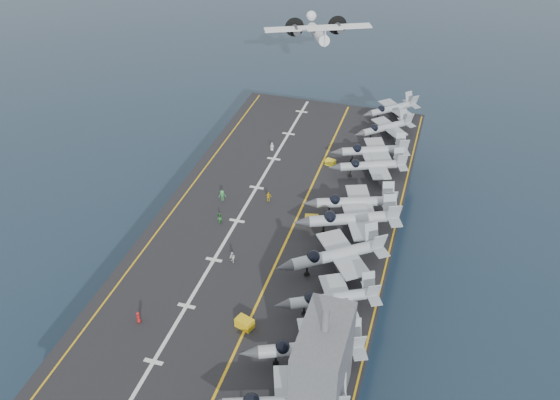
# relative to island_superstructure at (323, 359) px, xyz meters

# --- Properties ---
(ground) EXTENTS (500.00, 500.00, 0.00)m
(ground) POSITION_rel_island_superstructure_xyz_m (-15.00, 30.00, -17.90)
(ground) COLOR #142135
(ground) RESTS_ON ground
(hull) EXTENTS (36.00, 90.00, 10.00)m
(hull) POSITION_rel_island_superstructure_xyz_m (-15.00, 30.00, -12.90)
(hull) COLOR #56595E
(hull) RESTS_ON ground
(flight_deck) EXTENTS (38.00, 92.00, 0.40)m
(flight_deck) POSITION_rel_island_superstructure_xyz_m (-15.00, 30.00, -7.70)
(flight_deck) COLOR black
(flight_deck) RESTS_ON hull
(foul_line) EXTENTS (0.35, 90.00, 0.02)m
(foul_line) POSITION_rel_island_superstructure_xyz_m (-12.00, 30.00, -7.48)
(foul_line) COLOR gold
(foul_line) RESTS_ON flight_deck
(landing_centerline) EXTENTS (0.50, 90.00, 0.02)m
(landing_centerline) POSITION_rel_island_superstructure_xyz_m (-21.00, 30.00, -7.48)
(landing_centerline) COLOR silver
(landing_centerline) RESTS_ON flight_deck
(deck_edge_port) EXTENTS (0.25, 90.00, 0.02)m
(deck_edge_port) POSITION_rel_island_superstructure_xyz_m (-32.00, 30.00, -7.48)
(deck_edge_port) COLOR gold
(deck_edge_port) RESTS_ON flight_deck
(deck_edge_stbd) EXTENTS (0.25, 90.00, 0.02)m
(deck_edge_stbd) POSITION_rel_island_superstructure_xyz_m (3.50, 30.00, -7.48)
(deck_edge_stbd) COLOR gold
(deck_edge_stbd) RESTS_ON flight_deck
(island_superstructure) EXTENTS (5.00, 10.00, 15.00)m
(island_superstructure) POSITION_rel_island_superstructure_xyz_m (0.00, 0.00, 0.00)
(island_superstructure) COLOR #56595E
(island_superstructure) RESTS_ON flight_deck
(fighter_jet_1) EXTENTS (17.83, 15.20, 5.24)m
(fighter_jet_1) POSITION_rel_island_superstructure_xyz_m (-2.70, 5.53, -4.88)
(fighter_jet_1) COLOR #A1ABB2
(fighter_jet_1) RESTS_ON flight_deck
(fighter_jet_2) EXTENTS (16.76, 14.75, 4.87)m
(fighter_jet_2) POSITION_rel_island_superstructure_xyz_m (-1.96, 14.80, -5.06)
(fighter_jet_2) COLOR #98A0A9
(fighter_jet_2) RESTS_ON flight_deck
(fighter_jet_3) EXTENTS (19.68, 18.49, 5.69)m
(fighter_jet_3) POSITION_rel_island_superstructure_xyz_m (-3.32, 23.23, -4.66)
(fighter_jet_3) COLOR gray
(fighter_jet_3) RESTS_ON flight_deck
(fighter_jet_4) EXTENTS (19.43, 16.54, 5.71)m
(fighter_jet_4) POSITION_rel_island_superstructure_xyz_m (-2.76, 32.32, -4.64)
(fighter_jet_4) COLOR #A1A9B1
(fighter_jet_4) RESTS_ON flight_deck
(fighter_jet_5) EXTENTS (17.46, 14.43, 5.20)m
(fighter_jet_5) POSITION_rel_island_superstructure_xyz_m (-3.33, 37.16, -4.90)
(fighter_jet_5) COLOR #929CA3
(fighter_jet_5) RESTS_ON flight_deck
(fighter_jet_6) EXTENTS (16.22, 13.76, 4.77)m
(fighter_jet_6) POSITION_rel_island_superstructure_xyz_m (-2.70, 49.34, -5.11)
(fighter_jet_6) COLOR #959CA4
(fighter_jet_6) RESTS_ON flight_deck
(fighter_jet_7) EXTENTS (16.70, 14.11, 4.93)m
(fighter_jet_7) POSITION_rel_island_superstructure_xyz_m (-3.25, 54.48, -5.04)
(fighter_jet_7) COLOR #90999F
(fighter_jet_7) RESTS_ON flight_deck
(fighter_jet_8) EXTENTS (15.05, 14.80, 4.40)m
(fighter_jet_8) POSITION_rel_island_superstructure_xyz_m (-2.47, 64.37, -5.30)
(fighter_jet_8) COLOR #9BA3AB
(fighter_jet_8) RESTS_ON flight_deck
(tow_cart_a) EXTENTS (2.61, 2.12, 1.35)m
(tow_cart_a) POSITION_rel_island_superstructure_xyz_m (-12.22, 8.68, -6.82)
(tow_cart_a) COLOR gold
(tow_cart_a) RESTS_ON flight_deck
(tow_cart_b) EXTENTS (2.39, 1.82, 1.28)m
(tow_cart_b) POSITION_rel_island_superstructure_xyz_m (-9.44, 32.93, -6.86)
(tow_cart_b) COLOR gold
(tow_cart_b) RESTS_ON flight_deck
(tow_cart_c) EXTENTS (2.00, 1.56, 1.06)m
(tow_cart_c) POSITION_rel_island_superstructure_xyz_m (-10.48, 50.98, -6.97)
(tow_cart_c) COLOR yellow
(tow_cart_c) RESTS_ON flight_deck
(crew_0) EXTENTS (0.95, 1.18, 1.70)m
(crew_0) POSITION_rel_island_superstructure_xyz_m (-25.76, 5.54, -6.65)
(crew_0) COLOR #B21919
(crew_0) RESTS_ON flight_deck
(crew_2) EXTENTS (1.13, 1.27, 1.76)m
(crew_2) POSITION_rel_island_superstructure_xyz_m (-23.49, 28.79, -6.62)
(crew_2) COLOR #258F2C
(crew_2) RESTS_ON flight_deck
(crew_3) EXTENTS (1.36, 1.16, 1.93)m
(crew_3) POSITION_rel_island_superstructure_xyz_m (-25.30, 34.78, -6.54)
(crew_3) COLOR green
(crew_3) RESTS_ON flight_deck
(crew_4) EXTENTS (1.21, 0.90, 1.84)m
(crew_4) POSITION_rel_island_superstructure_xyz_m (-17.78, 36.66, -6.58)
(crew_4) COLOR yellow
(crew_4) RESTS_ON flight_deck
(crew_5) EXTENTS (1.17, 1.01, 1.64)m
(crew_5) POSITION_rel_island_superstructure_xyz_m (-22.22, 52.87, -6.68)
(crew_5) COLOR silver
(crew_5) RESTS_ON flight_deck
(crew_7) EXTENTS (1.31, 1.25, 1.82)m
(crew_7) POSITION_rel_island_superstructure_xyz_m (-18.17, 20.28, -6.59)
(crew_7) COLOR silver
(crew_7) RESTS_ON flight_deck
(transport_plane) EXTENTS (28.24, 24.44, 5.60)m
(transport_plane) POSITION_rel_island_superstructure_xyz_m (-21.82, 86.06, 3.69)
(transport_plane) COLOR silver
(fighter_jet_9) EXTENTS (15.05, 14.80, 4.40)m
(fighter_jet_9) POSITION_rel_island_superstructure_xyz_m (-2.47, 72.87, -5.30)
(fighter_jet_9) COLOR #9BA3AB
(fighter_jet_9) RESTS_ON flight_deck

